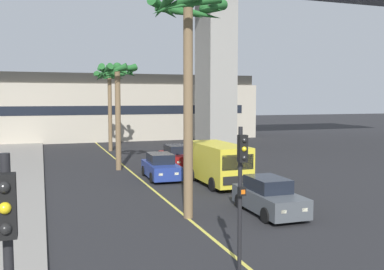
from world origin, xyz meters
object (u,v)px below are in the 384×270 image
(delivery_van, at_px, (218,163))
(palm_tree_near_median, at_px, (109,84))
(traffic_light_median_near, at_px, (241,180))
(car_queue_second, at_px, (161,167))
(car_queue_front, at_px, (269,197))
(palm_tree_far_median, at_px, (118,82))
(car_queue_third, at_px, (177,157))
(palm_tree_mid_median, at_px, (188,37))

(delivery_van, bearing_deg, palm_tree_near_median, 100.83)
(traffic_light_median_near, distance_m, palm_tree_near_median, 30.47)
(car_queue_second, distance_m, traffic_light_median_near, 15.25)
(car_queue_front, height_order, palm_tree_far_median, palm_tree_far_median)
(car_queue_front, bearing_deg, car_queue_third, 89.79)
(palm_tree_near_median, distance_m, palm_tree_mid_median, 24.24)
(car_queue_third, height_order, palm_tree_far_median, palm_tree_far_median)
(car_queue_second, distance_m, delivery_van, 3.98)
(car_queue_front, distance_m, traffic_light_median_near, 7.13)
(car_queue_third, bearing_deg, palm_tree_mid_median, -105.10)
(delivery_van, height_order, traffic_light_median_near, traffic_light_median_near)
(traffic_light_median_near, bearing_deg, car_queue_front, 54.44)
(car_queue_front, xyz_separation_m, palm_tree_far_median, (-4.19, 13.63, 5.36))
(delivery_van, height_order, palm_tree_mid_median, palm_tree_mid_median)
(traffic_light_median_near, bearing_deg, car_queue_third, 78.22)
(palm_tree_near_median, bearing_deg, car_queue_second, -86.79)
(palm_tree_near_median, height_order, palm_tree_mid_median, palm_tree_mid_median)
(palm_tree_near_median, height_order, palm_tree_far_median, palm_tree_near_median)
(palm_tree_mid_median, distance_m, palm_tree_far_median, 13.24)
(traffic_light_median_near, height_order, palm_tree_near_median, palm_tree_near_median)
(car_queue_second, height_order, palm_tree_near_median, palm_tree_near_median)
(traffic_light_median_near, bearing_deg, palm_tree_near_median, 88.45)
(car_queue_front, xyz_separation_m, delivery_van, (0.31, 6.52, 0.57))
(car_queue_front, relative_size, palm_tree_far_median, 0.56)
(car_queue_third, bearing_deg, car_queue_front, -90.21)
(palm_tree_mid_median, bearing_deg, car_queue_third, 74.90)
(palm_tree_mid_median, bearing_deg, palm_tree_far_median, 92.85)
(delivery_van, bearing_deg, palm_tree_mid_median, -122.48)
(car_queue_second, bearing_deg, palm_tree_far_median, 114.28)
(palm_tree_far_median, bearing_deg, delivery_van, -57.64)
(palm_tree_mid_median, relative_size, palm_tree_far_median, 1.23)
(traffic_light_median_near, xyz_separation_m, palm_tree_far_median, (-0.21, 19.19, 3.36))
(car_queue_third, xyz_separation_m, palm_tree_mid_median, (-3.58, -13.28, 6.71))
(car_queue_third, relative_size, traffic_light_median_near, 0.98)
(traffic_light_median_near, bearing_deg, car_queue_second, 83.66)
(car_queue_third, bearing_deg, traffic_light_median_near, -101.78)
(palm_tree_mid_median, xyz_separation_m, palm_tree_far_median, (-0.65, 13.15, -1.36))
(car_queue_second, height_order, car_queue_third, same)
(palm_tree_mid_median, bearing_deg, traffic_light_median_near, -94.22)
(car_queue_front, xyz_separation_m, palm_tree_near_median, (-3.16, 24.68, 5.55))
(delivery_van, bearing_deg, car_queue_second, 131.74)
(car_queue_front, bearing_deg, traffic_light_median_near, -125.56)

